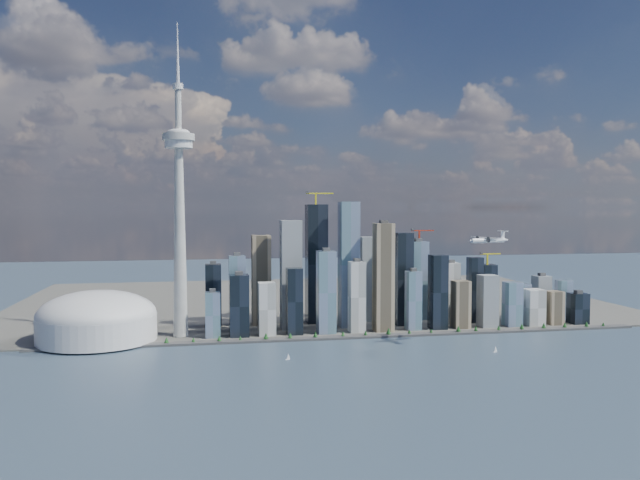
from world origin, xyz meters
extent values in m
plane|color=#304555|center=(0.00, 0.00, 0.00)|extent=(4000.00, 4000.00, 0.00)
cube|color=#383838|center=(0.00, 250.00, 2.00)|extent=(1100.00, 22.00, 4.00)
cube|color=#4C4C47|center=(0.00, 700.00, 1.50)|extent=(1400.00, 900.00, 3.00)
cylinder|color=#3F2D1E|center=(-476.67, 250.00, 5.20)|extent=(1.00, 1.00, 2.40)
cone|color=#19471B|center=(-476.67, 250.00, 8.80)|extent=(7.20, 7.20, 8.00)
cylinder|color=#3F2D1E|center=(-390.00, 250.00, 5.20)|extent=(1.00, 1.00, 2.40)
cone|color=#19471B|center=(-390.00, 250.00, 8.80)|extent=(7.20, 7.20, 8.00)
cylinder|color=#3F2D1E|center=(-303.33, 250.00, 5.20)|extent=(1.00, 1.00, 2.40)
cone|color=#19471B|center=(-303.33, 250.00, 8.80)|extent=(7.20, 7.20, 8.00)
cylinder|color=#3F2D1E|center=(-216.67, 250.00, 5.20)|extent=(1.00, 1.00, 2.40)
cone|color=#19471B|center=(-216.67, 250.00, 8.80)|extent=(7.20, 7.20, 8.00)
cylinder|color=#3F2D1E|center=(-130.00, 250.00, 5.20)|extent=(1.00, 1.00, 2.40)
cone|color=#19471B|center=(-130.00, 250.00, 8.80)|extent=(7.20, 7.20, 8.00)
cylinder|color=#3F2D1E|center=(-43.33, 250.00, 5.20)|extent=(1.00, 1.00, 2.40)
cone|color=#19471B|center=(-43.33, 250.00, 8.80)|extent=(7.20, 7.20, 8.00)
cylinder|color=#3F2D1E|center=(43.33, 250.00, 5.20)|extent=(1.00, 1.00, 2.40)
cone|color=#19471B|center=(43.33, 250.00, 8.80)|extent=(7.20, 7.20, 8.00)
cylinder|color=#3F2D1E|center=(130.00, 250.00, 5.20)|extent=(1.00, 1.00, 2.40)
cone|color=#19471B|center=(130.00, 250.00, 8.80)|extent=(7.20, 7.20, 8.00)
cylinder|color=#3F2D1E|center=(216.67, 250.00, 5.20)|extent=(1.00, 1.00, 2.40)
cone|color=#19471B|center=(216.67, 250.00, 8.80)|extent=(7.20, 7.20, 8.00)
cylinder|color=#3F2D1E|center=(303.33, 250.00, 5.20)|extent=(1.00, 1.00, 2.40)
cone|color=#19471B|center=(303.33, 250.00, 8.80)|extent=(7.20, 7.20, 8.00)
cylinder|color=#3F2D1E|center=(390.00, 250.00, 5.20)|extent=(1.00, 1.00, 2.40)
cone|color=#19471B|center=(390.00, 250.00, 8.80)|extent=(7.20, 7.20, 8.00)
cylinder|color=#3F2D1E|center=(476.67, 250.00, 5.20)|extent=(1.00, 1.00, 2.40)
cone|color=#19471B|center=(476.67, 250.00, 8.80)|extent=(7.20, 7.20, 8.00)
cube|color=black|center=(-200.00, 290.00, 57.95)|extent=(34.00, 34.00, 109.90)
cube|color=#698F9F|center=(-200.00, 340.00, 72.94)|extent=(30.00, 30.00, 139.88)
cube|color=silver|center=(-150.00, 290.00, 50.46)|extent=(30.00, 30.00, 94.92)
cube|color=tan|center=(-150.00, 395.00, 90.42)|extent=(36.00, 36.00, 174.85)
cube|color=gray|center=(-95.00, 340.00, 105.41)|extent=(38.00, 38.00, 204.82)
cube|color=black|center=(-95.00, 290.00, 62.95)|extent=(28.00, 28.00, 119.90)
cube|color=#698F9F|center=(-40.00, 290.00, 77.93)|extent=(32.00, 32.00, 149.87)
cube|color=black|center=(-40.00, 395.00, 120.40)|extent=(40.00, 40.00, 234.80)
cube|color=#698F9F|center=(15.00, 340.00, 122.90)|extent=(36.00, 36.00, 239.79)
cube|color=silver|center=(15.00, 290.00, 67.94)|extent=(28.00, 28.00, 129.89)
cube|color=tan|center=(70.00, 290.00, 102.91)|extent=(34.00, 34.00, 199.83)
cube|color=gray|center=(70.00, 395.00, 87.93)|extent=(30.00, 30.00, 169.85)
cube|color=black|center=(125.00, 340.00, 92.92)|extent=(32.00, 32.00, 179.84)
cube|color=#698F9F|center=(125.00, 290.00, 57.95)|extent=(26.00, 26.00, 109.90)
cube|color=black|center=(175.00, 290.00, 72.94)|extent=(30.00, 30.00, 139.88)
cube|color=#698F9F|center=(175.00, 395.00, 82.93)|extent=(34.00, 34.00, 159.86)
cube|color=silver|center=(225.00, 340.00, 62.95)|extent=(28.00, 28.00, 119.90)
cube|color=tan|center=(225.00, 290.00, 47.96)|extent=(30.00, 30.00, 89.92)
cube|color=gray|center=(275.00, 290.00, 52.96)|extent=(32.00, 32.00, 99.91)
cube|color=black|center=(275.00, 340.00, 67.94)|extent=(26.00, 26.00, 129.89)
cube|color=#698F9F|center=(325.00, 290.00, 45.46)|extent=(30.00, 30.00, 84.93)
cube|color=black|center=(325.00, 395.00, 57.95)|extent=(28.00, 28.00, 109.90)
cube|color=#698F9F|center=(375.00, 340.00, 40.47)|extent=(30.00, 30.00, 74.93)
cube|color=silver|center=(375.00, 290.00, 37.97)|extent=(34.00, 34.00, 69.94)
cube|color=tan|center=(420.00, 290.00, 35.47)|extent=(28.00, 28.00, 64.94)
cube|color=gray|center=(420.00, 340.00, 47.96)|extent=(30.00, 30.00, 89.92)
cube|color=black|center=(465.00, 290.00, 32.97)|extent=(32.00, 32.00, 59.95)
cube|color=#698F9F|center=(465.00, 340.00, 42.97)|extent=(26.00, 26.00, 79.93)
cube|color=black|center=(-240.00, 395.00, 62.95)|extent=(30.00, 30.00, 119.90)
cube|color=#698F9F|center=(-240.00, 290.00, 42.97)|extent=(26.00, 26.00, 79.93)
cube|color=yellow|center=(-40.00, 395.00, 248.80)|extent=(3.00, 3.00, 22.00)
cube|color=yellow|center=(-31.75, 395.00, 259.80)|extent=(55.00, 2.20, 2.20)
cube|color=#383838|center=(-56.50, 395.00, 261.80)|extent=(6.00, 4.00, 4.00)
cube|color=#A52917|center=(175.00, 395.00, 173.86)|extent=(3.00, 3.00, 22.00)
cube|color=#A52917|center=(182.20, 395.00, 184.86)|extent=(48.00, 2.20, 2.20)
cube|color=#383838|center=(160.60, 395.00, 186.86)|extent=(6.00, 4.00, 4.00)
cube|color=yellow|center=(325.00, 395.00, 123.90)|extent=(3.00, 3.00, 22.00)
cube|color=yellow|center=(331.75, 395.00, 134.90)|extent=(45.00, 2.20, 2.20)
cube|color=#383838|center=(311.50, 395.00, 136.90)|extent=(6.00, 4.00, 4.00)
cone|color=#979893|center=(-300.00, 310.00, 173.00)|extent=(26.00, 26.00, 340.00)
cylinder|color=silver|center=(-300.00, 310.00, 343.00)|extent=(48.00, 48.00, 14.00)
cylinder|color=#979893|center=(-300.00, 310.00, 355.00)|extent=(56.00, 56.00, 12.00)
ellipsoid|color=silver|center=(-300.00, 310.00, 363.00)|extent=(40.00, 40.00, 14.00)
cylinder|color=#979893|center=(-300.00, 310.00, 403.00)|extent=(11.00, 11.00, 80.00)
cylinder|color=silver|center=(-300.00, 310.00, 443.00)|extent=(18.00, 18.00, 10.00)
cone|color=silver|center=(-300.00, 310.00, 501.00)|extent=(7.00, 7.00, 105.00)
cylinder|color=silver|center=(-440.00, 300.00, 25.00)|extent=(200.00, 200.00, 44.00)
ellipsoid|color=silver|center=(-440.00, 300.00, 47.00)|extent=(200.00, 200.00, 84.00)
cylinder|color=white|center=(197.50, 130.23, 178.20)|extent=(64.80, 23.32, 7.97)
cone|color=white|center=(164.85, 122.14, 178.20)|extent=(10.38, 9.84, 7.97)
cone|color=white|center=(231.36, 138.62, 178.20)|extent=(14.01, 10.73, 7.97)
cube|color=white|center=(195.08, 129.63, 182.44)|extent=(26.45, 70.11, 1.25)
cylinder|color=white|center=(198.38, 116.33, 180.44)|extent=(14.38, 7.65, 4.48)
cylinder|color=white|center=(191.79, 142.93, 180.44)|extent=(14.38, 7.65, 4.48)
cylinder|color=#3F3F3F|center=(191.12, 114.53, 180.44)|extent=(2.76, 9.76, 9.97)
cylinder|color=#3F3F3F|center=(184.53, 141.14, 180.44)|extent=(2.76, 9.76, 9.97)
cube|color=white|center=(227.73, 137.72, 186.17)|extent=(7.01, 2.64, 13.70)
cube|color=white|center=(227.73, 137.72, 193.15)|extent=(10.71, 23.08, 0.87)
cube|color=white|center=(-134.42, 114.90, 0.45)|extent=(6.99, 3.77, 0.89)
cylinder|color=#999999|center=(-134.42, 114.90, 5.58)|extent=(0.27, 0.27, 10.04)
cube|color=white|center=(199.18, 102.25, 0.46)|extent=(7.09, 4.53, 0.91)
cylinder|color=#999999|center=(199.18, 102.25, 5.69)|extent=(0.27, 0.27, 10.25)
camera|label=1|loc=(-259.08, -816.53, 232.08)|focal=35.00mm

